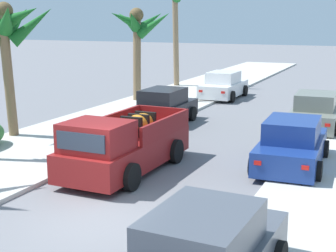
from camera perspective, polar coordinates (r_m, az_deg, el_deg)
The scene contains 10 objects.
ground_plane at distance 11.84m, azimuth -7.25°, elevation -10.45°, with size 160.00×160.00×0.00m, color slate.
sidewalk_left at distance 24.44m, azimuth -3.63°, elevation 1.53°, with size 5.02×60.00×0.12m, color beige.
curb_left at distance 23.96m, azimuth -1.26°, elevation 1.31°, with size 0.16×60.00×0.10m, color silver.
pickup_truck at distance 15.03m, azimuth -5.02°, elevation -2.24°, with size 2.30×5.25×1.80m.
car_left_near at distance 21.86m, azimuth -0.64°, elevation 2.04°, with size 2.03×4.26×1.54m.
car_right_near at distance 21.66m, azimuth 16.26°, elevation 1.46°, with size 2.18×4.33×1.54m.
car_right_mid at distance 29.30m, azimuth 6.29°, elevation 4.52°, with size 2.04×4.27×1.54m.
car_left_far at distance 15.92m, azimuth 13.80°, elevation -2.11°, with size 2.16×4.32×1.54m.
palm_tree_left_fore at distance 27.76m, azimuth -3.36°, elevation 10.97°, with size 3.95×3.69×5.08m.
palm_tree_left_mid at distance 19.78m, azimuth -18.06°, elevation 10.57°, with size 3.70×3.33×5.15m.
Camera 1 is at (5.70, -9.34, 4.51)m, focal length 53.99 mm.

